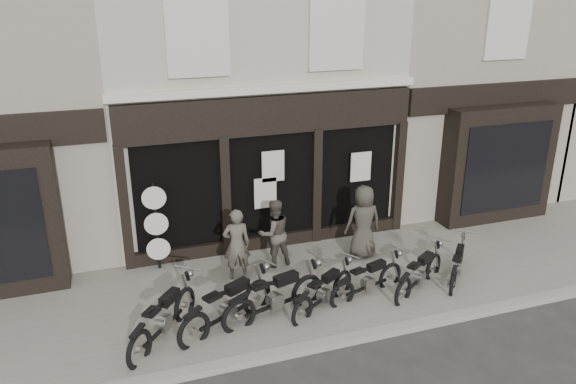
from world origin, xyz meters
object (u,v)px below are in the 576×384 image
object	(u,v)px
motorcycle_6	(457,267)
motorcycle_5	(420,276)
man_centre	(274,233)
man_right	(363,222)
motorcycle_0	(164,321)
motorcycle_1	(228,309)
motorcycle_3	(324,294)
motorcycle_2	(275,300)
advert_sign_post	(157,231)
motorcycle_4	(368,283)
man_left	(237,244)

from	to	relation	value
motorcycle_6	motorcycle_5	bearing A→B (deg)	139.27
man_centre	man_right	bearing A→B (deg)	165.73
motorcycle_0	motorcycle_1	distance (m)	1.21
motorcycle_1	motorcycle_3	world-z (taller)	motorcycle_1
motorcycle_2	motorcycle_3	bearing A→B (deg)	-17.20
motorcycle_3	motorcycle_5	distance (m)	2.23
motorcycle_3	advert_sign_post	world-z (taller)	advert_sign_post
advert_sign_post	man_centre	bearing A→B (deg)	-10.63
motorcycle_3	man_right	bearing A→B (deg)	14.44
motorcycle_3	motorcycle_5	xyz separation A→B (m)	(2.23, 0.02, 0.01)
motorcycle_0	motorcycle_4	bearing A→B (deg)	-48.67
motorcycle_0	man_right	distance (m)	5.29
motorcycle_4	man_left	size ratio (longest dim) A/B	1.18
motorcycle_4	man_left	xyz separation A→B (m)	(-2.44, 1.55, 0.57)
motorcycle_4	advert_sign_post	world-z (taller)	advert_sign_post
motorcycle_4	motorcycle_5	bearing A→B (deg)	-22.58
motorcycle_2	man_right	size ratio (longest dim) A/B	1.29
motorcycle_3	man_centre	distance (m)	2.15
motorcycle_3	advert_sign_post	size ratio (longest dim) A/B	0.81
motorcycle_2	motorcycle_1	bearing A→B (deg)	165.91
motorcycle_5	man_centre	size ratio (longest dim) A/B	1.14
motorcycle_5	advert_sign_post	distance (m)	5.90
motorcycle_6	advert_sign_post	world-z (taller)	advert_sign_post
motorcycle_1	motorcycle_3	bearing A→B (deg)	-28.38
motorcycle_2	motorcycle_6	world-z (taller)	motorcycle_2
motorcycle_3	motorcycle_2	bearing A→B (deg)	147.30
man_right	motorcycle_0	bearing A→B (deg)	24.33
motorcycle_3	motorcycle_1	bearing A→B (deg)	148.81
motorcycle_3	man_centre	size ratio (longest dim) A/B	1.11
motorcycle_4	man_right	bearing A→B (deg)	51.37
motorcycle_5	man_left	bearing A→B (deg)	123.16
man_centre	motorcycle_2	bearing A→B (deg)	64.87
motorcycle_1	motorcycle_5	xyz separation A→B (m)	(4.22, 0.04, -0.06)
motorcycle_3	advert_sign_post	xyz separation A→B (m)	(-2.97, 2.72, 0.69)
motorcycle_3	man_right	xyz separation A→B (m)	(1.74, 1.81, 0.63)
motorcycle_6	advert_sign_post	size ratio (longest dim) A/B	0.70
motorcycle_4	man_centre	size ratio (longest dim) A/B	1.20
motorcycle_2	man_right	distance (m)	3.34
motorcycle_5	motorcycle_6	world-z (taller)	motorcycle_5
motorcycle_2	motorcycle_0	bearing A→B (deg)	164.47
motorcycle_0	motorcycle_2	distance (m)	2.17
motorcycle_3	man_centre	xyz separation A→B (m)	(-0.41, 2.04, 0.55)
motorcycle_4	advert_sign_post	distance (m)	4.83
advert_sign_post	motorcycle_6	bearing A→B (deg)	-18.10
motorcycle_0	motorcycle_2	xyz separation A→B (m)	(2.17, 0.03, 0.02)
man_left	motorcycle_1	bearing A→B (deg)	77.07
motorcycle_0	motorcycle_5	world-z (taller)	motorcycle_0
motorcycle_6	man_right	world-z (taller)	man_right
motorcycle_1	motorcycle_2	xyz separation A→B (m)	(0.96, 0.04, 0.00)
motorcycle_5	advert_sign_post	size ratio (longest dim) A/B	0.83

